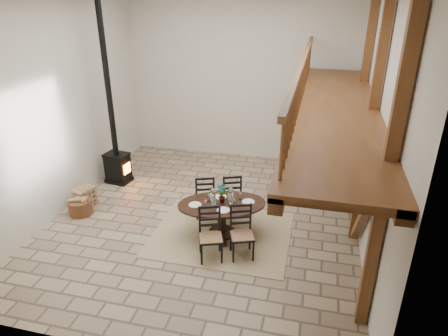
% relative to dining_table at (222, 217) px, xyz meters
% --- Properties ---
extents(ground, '(8.00, 8.00, 0.00)m').
position_rel_dining_table_xyz_m(ground, '(-0.55, 0.60, -0.45)').
color(ground, tan).
rests_on(ground, ground).
extents(room_shell, '(7.02, 8.02, 5.01)m').
position_rel_dining_table_xyz_m(room_shell, '(0.64, 0.60, 2.57)').
color(room_shell, beige).
rests_on(room_shell, ground).
extents(rug, '(3.00, 2.50, 0.02)m').
position_rel_dining_table_xyz_m(rug, '(0.00, -0.00, -0.44)').
color(rug, tan).
rests_on(rug, ground).
extents(dining_table, '(2.19, 2.36, 1.23)m').
position_rel_dining_table_xyz_m(dining_table, '(0.00, 0.00, 0.00)').
color(dining_table, black).
rests_on(dining_table, ground).
extents(wood_stove, '(0.72, 0.60, 5.00)m').
position_rel_dining_table_xyz_m(wood_stove, '(-3.47, 1.88, 0.68)').
color(wood_stove, black).
rests_on(wood_stove, ground).
extents(log_basket, '(0.55, 0.55, 0.46)m').
position_rel_dining_table_xyz_m(log_basket, '(-3.54, 0.05, -0.25)').
color(log_basket, brown).
rests_on(log_basket, ground).
extents(log_stack, '(0.50, 0.58, 0.50)m').
position_rel_dining_table_xyz_m(log_stack, '(-3.63, 0.43, -0.20)').
color(log_stack, '#9D7757').
rests_on(log_stack, ground).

